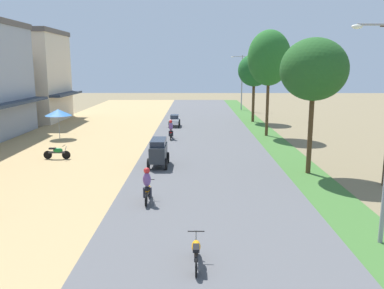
{
  "coord_description": "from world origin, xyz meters",
  "views": [
    {
      "loc": [
        -0.76,
        -2.9,
        6.19
      ],
      "look_at": [
        -0.93,
        19.3,
        1.79
      ],
      "focal_mm": 37.21,
      "sensor_mm": 36.0,
      "label": 1
    }
  ],
  "objects": [
    {
      "name": "shophouse_far",
      "position": [
        -19.98,
        42.27,
        5.05
      ],
      "size": [
        9.53,
        8.29,
        10.1
      ],
      "color": "beige",
      "rests_on": "ground"
    },
    {
      "name": "parked_motorbike_fourth",
      "position": [
        -9.96,
        22.97,
        0.55
      ],
      "size": [
        1.8,
        0.54,
        0.94
      ],
      "color": "black",
      "rests_on": "dirt_shoulder"
    },
    {
      "name": "vendor_umbrella",
      "position": [
        -12.39,
        30.65,
        2.31
      ],
      "size": [
        2.2,
        2.2,
        2.52
      ],
      "color": "#99999E",
      "rests_on": "dirt_shoulder"
    },
    {
      "name": "median_tree_nearest",
      "position": [
        5.84,
        19.57,
        5.97
      ],
      "size": [
        3.73,
        3.73,
        7.67
      ],
      "color": "#4C351E",
      "rests_on": "median_strip"
    },
    {
      "name": "median_tree_second",
      "position": [
        5.64,
        32.25,
        6.85
      ],
      "size": [
        3.71,
        3.71,
        9.19
      ],
      "color": "#4C351E",
      "rests_on": "median_strip"
    },
    {
      "name": "median_tree_third",
      "position": [
        5.72,
        41.31,
        5.69
      ],
      "size": [
        3.54,
        3.54,
        7.43
      ],
      "color": "#4C351E",
      "rests_on": "median_strip"
    },
    {
      "name": "streetlamp_mid",
      "position": [
        5.8,
        53.32,
        4.43
      ],
      "size": [
        3.16,
        0.2,
        7.56
      ],
      "color": "gray",
      "rests_on": "median_strip"
    },
    {
      "name": "car_van_charcoal",
      "position": [
        -3.01,
        21.08,
        1.02
      ],
      "size": [
        1.19,
        2.41,
        1.67
      ],
      "color": "#282D33",
      "rests_on": "road_strip"
    },
    {
      "name": "car_sedan_white",
      "position": [
        -2.85,
        37.56,
        0.74
      ],
      "size": [
        1.1,
        2.26,
        1.19
      ],
      "color": "silver",
      "rests_on": "road_strip"
    },
    {
      "name": "motorbike_ahead_second",
      "position": [
        -0.72,
        8.54,
        0.57
      ],
      "size": [
        0.54,
        1.8,
        0.94
      ],
      "color": "black",
      "rests_on": "road_strip"
    },
    {
      "name": "motorbike_ahead_third",
      "position": [
        -2.91,
        14.34,
        0.86
      ],
      "size": [
        0.54,
        1.8,
        1.66
      ],
      "color": "black",
      "rests_on": "road_strip"
    },
    {
      "name": "motorbike_ahead_fourth",
      "position": [
        -2.79,
        30.32,
        0.86
      ],
      "size": [
        0.54,
        1.8,
        1.66
      ],
      "color": "black",
      "rests_on": "road_strip"
    }
  ]
}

